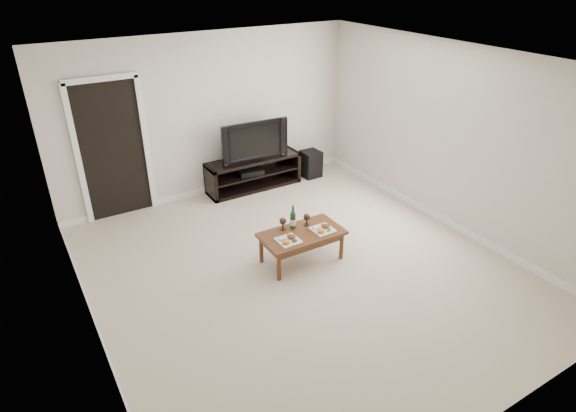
% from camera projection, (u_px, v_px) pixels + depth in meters
% --- Properties ---
extents(floor, '(5.50, 5.50, 0.00)m').
position_uv_depth(floor, '(302.00, 270.00, 6.17)').
color(floor, beige).
rests_on(floor, ground).
extents(back_wall, '(5.00, 0.04, 2.60)m').
position_uv_depth(back_wall, '(209.00, 116.00, 7.67)').
color(back_wall, beige).
rests_on(back_wall, ground).
extents(ceiling, '(5.00, 5.50, 0.04)m').
position_uv_depth(ceiling, '(305.00, 60.00, 4.96)').
color(ceiling, white).
rests_on(ceiling, back_wall).
extents(doorway, '(0.90, 0.02, 2.05)m').
position_uv_depth(doorway, '(113.00, 152.00, 7.05)').
color(doorway, black).
rests_on(doorway, ground).
extents(media_console, '(1.64, 0.45, 0.55)m').
position_uv_depth(media_console, '(254.00, 173.00, 8.22)').
color(media_console, black).
rests_on(media_console, ground).
extents(television, '(1.17, 0.21, 0.67)m').
position_uv_depth(television, '(252.00, 139.00, 7.94)').
color(television, black).
rests_on(television, media_console).
extents(av_receiver, '(0.44, 0.36, 0.08)m').
position_uv_depth(av_receiver, '(250.00, 171.00, 8.16)').
color(av_receiver, black).
rests_on(av_receiver, media_console).
extents(subwoofer, '(0.33, 0.33, 0.48)m').
position_uv_depth(subwoofer, '(311.00, 164.00, 8.68)').
color(subwoofer, black).
rests_on(subwoofer, ground).
extents(coffee_table, '(1.08, 0.60, 0.42)m').
position_uv_depth(coffee_table, '(302.00, 246.00, 6.27)').
color(coffee_table, '#563017').
rests_on(coffee_table, ground).
extents(plate_left, '(0.27, 0.27, 0.07)m').
position_uv_depth(plate_left, '(288.00, 239.00, 5.97)').
color(plate_left, white).
rests_on(plate_left, coffee_table).
extents(plate_right, '(0.27, 0.27, 0.07)m').
position_uv_depth(plate_right, '(323.00, 228.00, 6.21)').
color(plate_right, white).
rests_on(plate_right, coffee_table).
extents(wine_bottle, '(0.07, 0.07, 0.35)m').
position_uv_depth(wine_bottle, '(293.00, 216.00, 6.21)').
color(wine_bottle, '#0F3717').
rests_on(wine_bottle, coffee_table).
extents(goblet_left, '(0.09, 0.09, 0.17)m').
position_uv_depth(goblet_left, '(283.00, 224.00, 6.21)').
color(goblet_left, '#33271C').
rests_on(goblet_left, coffee_table).
extents(goblet_right, '(0.09, 0.09, 0.17)m').
position_uv_depth(goblet_right, '(307.00, 219.00, 6.31)').
color(goblet_right, '#33271C').
rests_on(goblet_right, coffee_table).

